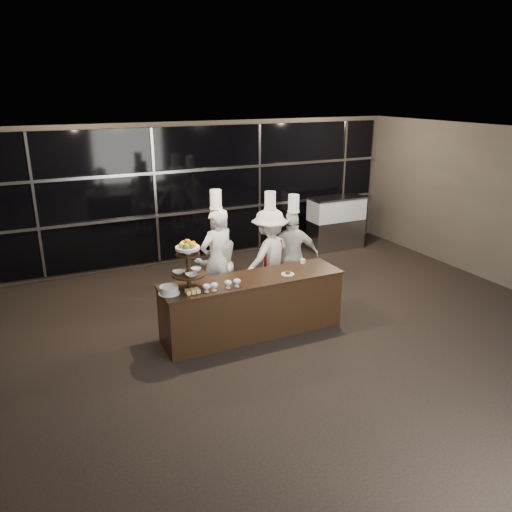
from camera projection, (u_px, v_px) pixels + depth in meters
name	position (u px, v px, depth m)	size (l,w,h in m)	color
room	(339.00, 258.00, 6.64)	(10.00, 10.00, 10.00)	black
window_wall	(209.00, 192.00, 10.86)	(8.60, 0.10, 2.80)	black
buffet_counter	(253.00, 305.00, 7.68)	(2.84, 0.74, 0.92)	black
display_stand	(188.00, 261.00, 7.00)	(0.48, 0.48, 0.74)	black
compotes	(222.00, 284.00, 7.08)	(0.58, 0.11, 0.12)	silver
layer_cake	(169.00, 290.00, 6.94)	(0.30, 0.30, 0.11)	white
pastry_squares	(193.00, 291.00, 6.98)	(0.20, 0.13, 0.05)	#FFDC7C
small_plate	(288.00, 274.00, 7.67)	(0.20, 0.20, 0.05)	white
chef_cup	(303.00, 261.00, 8.16)	(0.08, 0.08, 0.07)	white
display_case	(336.00, 220.00, 11.77)	(1.33, 0.58, 1.24)	#A5A5AA
chef_a	(217.00, 260.00, 8.32)	(0.75, 0.60, 2.11)	silver
chef_b	(217.00, 262.00, 8.53)	(0.82, 0.66, 1.90)	silver
chef_c	(270.00, 256.00, 8.72)	(1.24, 0.95, 2.00)	white
chef_d	(292.00, 255.00, 8.86)	(1.03, 0.68, 1.92)	silver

